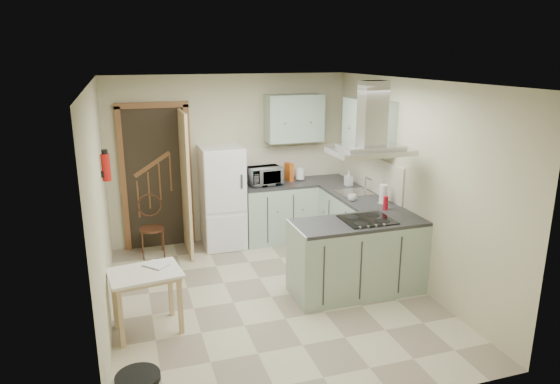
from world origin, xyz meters
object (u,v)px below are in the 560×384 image
object	(u,v)px
peninsula	(358,257)
drop_leaf_table	(147,301)
extractor_hood	(371,151)
microwave	(265,176)
fridge	(222,197)
bentwood_chair	(152,229)

from	to	relation	value
peninsula	drop_leaf_table	distance (m)	2.46
extractor_hood	microwave	size ratio (longest dim) A/B	1.87
drop_leaf_table	extractor_hood	bearing A→B (deg)	-5.03
extractor_hood	microwave	bearing A→B (deg)	109.43
microwave	fridge	bearing A→B (deg)	170.58
peninsula	extractor_hood	distance (m)	1.27
extractor_hood	drop_leaf_table	xyz separation A→B (m)	(-2.55, -0.13, -1.39)
fridge	microwave	size ratio (longest dim) A/B	3.12
peninsula	drop_leaf_table	size ratio (longest dim) A/B	2.20
fridge	bentwood_chair	size ratio (longest dim) A/B	1.89
drop_leaf_table	microwave	size ratio (longest dim) A/B	1.46
peninsula	bentwood_chair	world-z (taller)	peninsula
extractor_hood	drop_leaf_table	bearing A→B (deg)	-176.98
peninsula	microwave	bearing A→B (deg)	106.76
peninsula	fridge	bearing A→B (deg)	121.74
drop_leaf_table	bentwood_chair	xyz separation A→B (m)	(0.19, 2.05, 0.07)
fridge	microwave	distance (m)	0.70
fridge	extractor_hood	bearing A→B (deg)	-56.21
fridge	peninsula	size ratio (longest dim) A/B	0.97
fridge	drop_leaf_table	xyz separation A→B (m)	(-1.23, -2.11, -0.42)
drop_leaf_table	bentwood_chair	distance (m)	2.06
drop_leaf_table	fridge	bearing A→B (deg)	51.81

